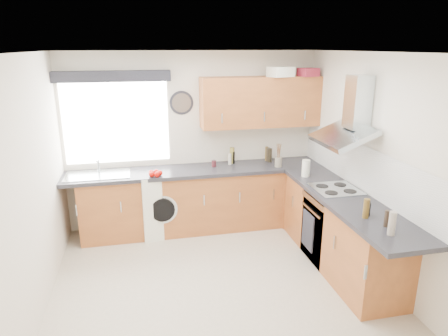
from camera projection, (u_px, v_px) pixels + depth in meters
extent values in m
plane|color=beige|center=(219.00, 285.00, 4.45)|extent=(3.60, 3.60, 0.00)
cube|color=white|center=(217.00, 52.00, 3.72)|extent=(3.60, 3.60, 0.02)
cube|color=silver|center=(193.00, 140.00, 5.76)|extent=(3.60, 0.02, 2.50)
cube|color=silver|center=(278.00, 273.00, 2.40)|extent=(3.60, 0.02, 2.50)
cube|color=silver|center=(29.00, 193.00, 3.71)|extent=(0.02, 3.60, 2.50)
cube|color=silver|center=(376.00, 168.00, 4.45)|extent=(0.02, 3.60, 2.50)
cube|color=white|center=(116.00, 123.00, 5.45)|extent=(1.40, 0.02, 1.10)
cube|color=black|center=(112.00, 76.00, 5.18)|extent=(1.50, 0.18, 0.14)
cube|color=white|center=(360.00, 167.00, 4.75)|extent=(0.01, 3.00, 0.54)
cube|color=brown|center=(190.00, 201.00, 5.71)|extent=(3.00, 0.58, 0.86)
cube|color=brown|center=(295.00, 193.00, 6.03)|extent=(0.60, 0.60, 0.86)
cube|color=brown|center=(339.00, 232.00, 4.77)|extent=(0.58, 2.10, 0.86)
cube|color=#232328|center=(197.00, 170.00, 5.59)|extent=(3.60, 0.62, 0.05)
cube|color=#232328|center=(348.00, 201.00, 4.50)|extent=(0.62, 2.42, 0.05)
cube|color=black|center=(333.00, 227.00, 4.91)|extent=(0.56, 0.58, 0.85)
cube|color=silver|center=(336.00, 189.00, 4.77)|extent=(0.52, 0.52, 0.01)
cube|color=brown|center=(261.00, 102.00, 5.63)|extent=(1.70, 0.35, 0.70)
cube|color=white|center=(161.00, 202.00, 5.63)|extent=(0.70, 0.69, 0.90)
cylinder|color=black|center=(182.00, 103.00, 5.55)|extent=(0.33, 0.04, 0.33)
cube|color=white|center=(281.00, 72.00, 5.46)|extent=(0.38, 0.32, 0.14)
cube|color=#9E2337|center=(308.00, 72.00, 5.55)|extent=(0.29, 0.26, 0.11)
cylinder|color=gray|center=(278.00, 162.00, 5.66)|extent=(0.12, 0.12, 0.14)
cylinder|color=white|center=(306.00, 168.00, 5.23)|extent=(0.12, 0.12, 0.22)
cylinder|color=#3F3223|center=(268.00, 154.00, 5.93)|extent=(0.05, 0.05, 0.20)
cylinder|color=black|center=(233.00, 158.00, 5.81)|extent=(0.04, 0.04, 0.18)
cylinder|color=#41171D|center=(214.00, 164.00, 5.67)|extent=(0.07, 0.07, 0.09)
cylinder|color=olive|center=(232.00, 155.00, 5.81)|extent=(0.07, 0.07, 0.24)
cylinder|color=brown|center=(267.00, 154.00, 5.96)|extent=(0.05, 0.05, 0.21)
cylinder|color=#BAB29F|center=(230.00, 159.00, 5.76)|extent=(0.05, 0.05, 0.16)
cylinder|color=black|center=(270.00, 155.00, 5.89)|extent=(0.07, 0.07, 0.20)
cylinder|color=brown|center=(366.00, 208.00, 3.96)|extent=(0.06, 0.06, 0.20)
cylinder|color=black|center=(367.00, 209.00, 4.03)|extent=(0.07, 0.07, 0.14)
cylinder|color=#A59A8D|center=(392.00, 223.00, 3.60)|extent=(0.07, 0.07, 0.23)
cylinder|color=#2E2219|center=(387.00, 219.00, 3.78)|extent=(0.05, 0.05, 0.16)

